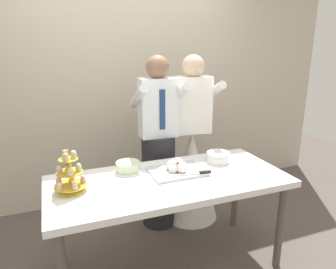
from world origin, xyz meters
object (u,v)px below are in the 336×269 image
Objects in this scene: round_cake at (128,167)px; person_groom at (158,153)px; cupcake_stand at (70,176)px; main_cake_tray at (177,168)px; plate_stack at (218,157)px; dessert_table at (169,187)px; person_bride at (191,164)px.

person_groom is at bearing 44.94° from round_cake.
cupcake_stand is 1.27× the size of round_cake.
person_groom reaches higher than main_cake_tray.
cupcake_stand is 1.51× the size of plate_stack.
person_groom reaches higher than plate_stack.
dessert_table is 8.94× the size of plate_stack.
dessert_table is at bearing -3.89° from cupcake_stand.
round_cake is (0.45, 0.19, -0.08)m from cupcake_stand.
plate_stack is at bearing 12.29° from main_cake_tray.
dessert_table is at bearing -102.13° from person_groom.
plate_stack reaches higher than dessert_table.
person_groom and person_bride have the same top height.
dessert_table is 5.90× the size of cupcake_stand.
main_cake_tray is 2.16× the size of plate_stack.
dessert_table is 0.74m from cupcake_stand.
cupcake_stand is 1.38m from person_bride.
cupcake_stand reaches higher than round_cake.
round_cake is 0.14× the size of person_groom.
person_groom is (0.40, 0.39, -0.07)m from round_cake.
cupcake_stand is 1.23m from plate_stack.
person_bride reaches higher than cupcake_stand.
plate_stack is 0.84× the size of round_cake.
plate_stack is 0.12× the size of person_bride.
plate_stack is (1.23, 0.12, -0.07)m from cupcake_stand.
cupcake_stand is at bearing -177.93° from main_cake_tray.
round_cake is at bearing -135.06° from person_groom.
dessert_table is 0.37m from round_cake.
person_groom reaches higher than dessert_table.
plate_stack is 0.78m from round_cake.
cupcake_stand is at bearing 176.11° from dessert_table.
person_bride reaches higher than main_cake_tray.
main_cake_tray is (0.10, 0.08, 0.11)m from dessert_table.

